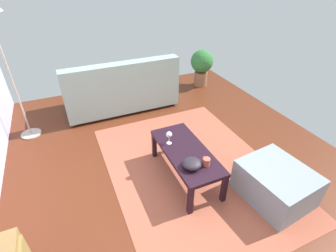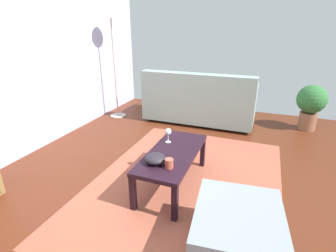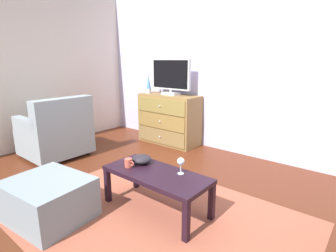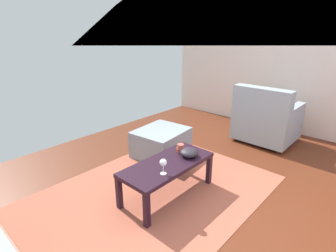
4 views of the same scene
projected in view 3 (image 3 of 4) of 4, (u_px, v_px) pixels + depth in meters
ground_plane at (153, 204)px, 2.71m from camera, size 5.99×4.42×0.05m
wall_accent_rear at (243, 63)px, 3.85m from camera, size 5.99×0.12×2.74m
wall_plain_left at (20, 63)px, 4.06m from camera, size 0.12×4.42×2.74m
area_rug at (154, 218)px, 2.43m from camera, size 2.60×1.90×0.01m
dresser at (169, 119)px, 4.54m from camera, size 1.06×0.49×0.84m
tv at (171, 76)px, 4.37m from camera, size 0.77×0.18×0.59m
lava_lamp at (149, 85)px, 4.64m from camera, size 0.09×0.09×0.33m
coffee_table at (156, 177)px, 2.49m from camera, size 1.04×0.45×0.39m
wine_glass at (181, 162)px, 2.42m from camera, size 0.07×0.07×0.16m
mug at (129, 163)px, 2.59m from camera, size 0.11×0.08×0.08m
bowl_decorative at (142, 159)px, 2.68m from camera, size 0.20×0.20×0.09m
armchair at (56, 133)px, 3.89m from camera, size 0.80×0.85×0.90m
ottoman at (49, 199)px, 2.39m from camera, size 0.76×0.67×0.38m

